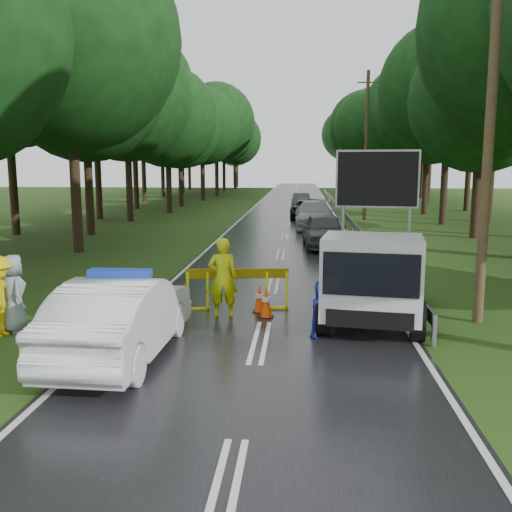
# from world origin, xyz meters

# --- Properties ---
(ground) EXTENTS (160.00, 160.00, 0.00)m
(ground) POSITION_xyz_m (0.00, 0.00, 0.00)
(ground) COLOR #1D4213
(ground) RESTS_ON ground
(road) EXTENTS (7.00, 140.00, 0.02)m
(road) POSITION_xyz_m (0.00, 30.00, 0.01)
(road) COLOR black
(road) RESTS_ON ground
(guardrail) EXTENTS (0.12, 60.06, 0.70)m
(guardrail) POSITION_xyz_m (3.70, 29.67, 0.55)
(guardrail) COLOR gray
(guardrail) RESTS_ON ground
(utility_pole_near) EXTENTS (1.40, 0.24, 10.00)m
(utility_pole_near) POSITION_xyz_m (5.20, 2.00, 5.06)
(utility_pole_near) COLOR #473520
(utility_pole_near) RESTS_ON ground
(utility_pole_mid) EXTENTS (1.40, 0.24, 10.00)m
(utility_pole_mid) POSITION_xyz_m (5.20, 28.00, 5.06)
(utility_pole_mid) COLOR #473520
(utility_pole_mid) RESTS_ON ground
(utility_pole_far) EXTENTS (1.40, 0.24, 10.00)m
(utility_pole_far) POSITION_xyz_m (5.20, 54.00, 5.06)
(utility_pole_far) COLOR #473520
(utility_pole_far) RESTS_ON ground
(police_sedan) EXTENTS (1.86, 4.99, 1.79)m
(police_sedan) POSITION_xyz_m (-2.68, -1.17, 0.82)
(police_sedan) COLOR silver
(police_sedan) RESTS_ON ground
(work_truck) EXTENTS (3.01, 5.47, 4.15)m
(work_truck) POSITION_xyz_m (2.63, 1.96, 1.12)
(work_truck) COLOR gray
(work_truck) RESTS_ON ground
(barrier) EXTENTS (2.70, 0.35, 1.12)m
(barrier) POSITION_xyz_m (-0.80, 2.69, 0.85)
(barrier) COLOR #F1F70D
(barrier) RESTS_ON ground
(officer) EXTENTS (0.79, 0.56, 2.03)m
(officer) POSITION_xyz_m (-1.08, 2.00, 1.01)
(officer) COLOR #CADC0B
(officer) RESTS_ON ground
(civilian) EXTENTS (1.03, 1.02, 1.68)m
(civilian) POSITION_xyz_m (1.45, 0.50, 0.84)
(civilian) COLOR #1A28AB
(civilian) RESTS_ON ground
(bystander_right) EXTENTS (1.02, 1.03, 1.80)m
(bystander_right) POSITION_xyz_m (-5.72, 0.39, 0.90)
(bystander_right) COLOR gray
(bystander_right) RESTS_ON ground
(queue_car_first) EXTENTS (2.10, 4.73, 1.58)m
(queue_car_first) POSITION_xyz_m (1.92, 14.35, 0.79)
(queue_car_first) COLOR #393B40
(queue_car_first) RESTS_ON ground
(queue_car_second) EXTENTS (2.34, 5.60, 1.62)m
(queue_car_second) POSITION_xyz_m (1.63, 22.20, 0.81)
(queue_car_second) COLOR gray
(queue_car_second) RESTS_ON ground
(queue_car_third) EXTENTS (2.71, 5.15, 1.38)m
(queue_car_third) POSITION_xyz_m (1.37, 28.54, 0.69)
(queue_car_third) COLOR black
(queue_car_third) RESTS_ON ground
(queue_car_fourth) EXTENTS (1.61, 3.95, 1.27)m
(queue_car_fourth) POSITION_xyz_m (0.80, 38.43, 0.64)
(queue_car_fourth) COLOR #3E4246
(queue_car_fourth) RESTS_ON ground
(cone_near_left) EXTENTS (0.37, 0.37, 0.79)m
(cone_near_left) POSITION_xyz_m (-3.50, -1.97, 0.38)
(cone_near_left) COLOR black
(cone_near_left) RESTS_ON ground
(cone_center) EXTENTS (0.38, 0.38, 0.80)m
(cone_center) POSITION_xyz_m (0.00, 2.00, 0.39)
(cone_center) COLOR black
(cone_center) RESTS_ON ground
(cone_far) EXTENTS (0.36, 0.36, 0.75)m
(cone_far) POSITION_xyz_m (-0.20, 2.50, 0.37)
(cone_far) COLOR black
(cone_far) RESTS_ON ground
(cone_left_mid) EXTENTS (0.36, 0.36, 0.77)m
(cone_left_mid) POSITION_xyz_m (-2.20, 2.70, 0.37)
(cone_left_mid) COLOR black
(cone_left_mid) RESTS_ON ground
(cone_right) EXTENTS (0.32, 0.32, 0.67)m
(cone_right) POSITION_xyz_m (2.89, 1.70, 0.33)
(cone_right) COLOR black
(cone_right) RESTS_ON ground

